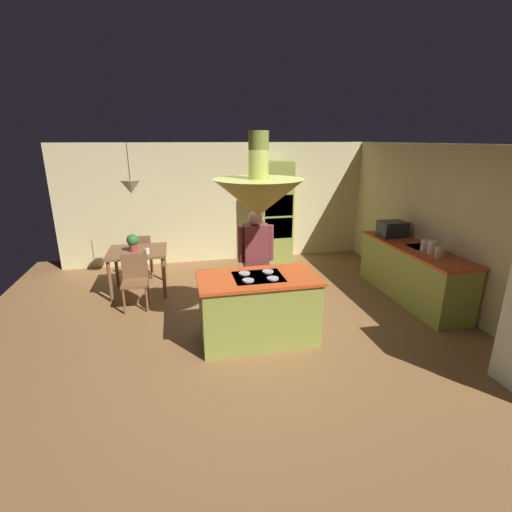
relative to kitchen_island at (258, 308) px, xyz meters
name	(u,v)px	position (x,y,z in m)	size (l,w,h in m)	color
ground	(255,332)	(0.00, 0.20, -0.46)	(8.16, 8.16, 0.00)	olive
wall_back	(222,203)	(0.00, 3.65, 0.81)	(6.80, 0.10, 2.55)	beige
wall_right	(448,227)	(3.25, 0.60, 0.81)	(0.10, 7.20, 2.55)	beige
kitchen_island	(258,308)	(0.00, 0.00, 0.00)	(1.58, 0.85, 0.93)	#939E42
counter_run_right	(412,272)	(2.84, 0.80, 0.00)	(0.73, 2.38, 0.91)	#939E42
oven_tower	(275,213)	(1.10, 3.24, 0.63)	(0.66, 0.62, 2.17)	#939E42
dining_table	(138,256)	(-1.70, 2.10, 0.19)	(0.99, 0.90, 0.76)	brown
person_at_island	(256,257)	(0.12, 0.70, 0.49)	(0.53, 0.22, 1.65)	tan
range_hood	(258,195)	(0.00, 0.00, 1.50)	(1.10, 1.10, 1.00)	#939E42
pendant_light_over_table	(131,187)	(-1.70, 2.10, 1.40)	(0.32, 0.32, 0.82)	beige
chair_facing_island	(135,278)	(-1.70, 1.43, 0.04)	(0.40, 0.40, 0.87)	brown
chair_by_back_wall	(141,253)	(-1.70, 2.77, 0.04)	(0.40, 0.40, 0.87)	brown
potted_plant_on_table	(133,242)	(-1.76, 2.07, 0.47)	(0.20, 0.20, 0.30)	#99382D
cup_on_table	(147,251)	(-1.51, 1.87, 0.34)	(0.07, 0.07, 0.09)	white
canister_flour	(440,252)	(2.84, 0.21, 0.54)	(0.14, 0.14, 0.17)	#E0B78C
canister_sugar	(432,247)	(2.84, 0.39, 0.56)	(0.13, 0.13, 0.22)	silver
canister_tea	(424,245)	(2.84, 0.57, 0.54)	(0.11, 0.11, 0.18)	silver
microwave_on_counter	(392,229)	(2.84, 1.50, 0.59)	(0.46, 0.36, 0.28)	#232326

